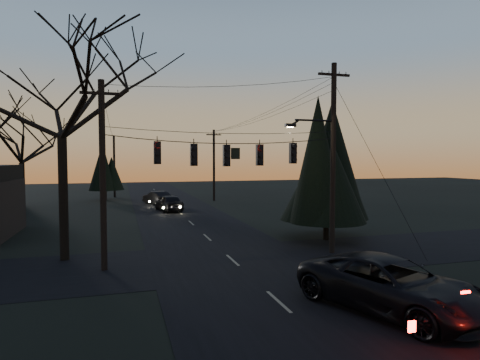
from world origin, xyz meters
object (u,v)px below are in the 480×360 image
object	(u,v)px
utility_pole_far_r	(214,201)
evergreen_right	(327,167)
utility_pole_left	(104,270)
sedan_oncoming_a	(169,203)
sedan_oncoming_b	(157,198)
utility_pole_right	(332,253)
utility_pole_far_l	(115,197)
bare_tree_left	(61,88)
suv_near	(390,285)

from	to	relation	value
utility_pole_far_r	evergreen_right	distance (m)	25.26
utility_pole_left	sedan_oncoming_a	bearing A→B (deg)	75.37
utility_pole_far_r	sedan_oncoming_b	world-z (taller)	utility_pole_far_r
utility_pole_right	utility_pole_left	size ratio (longest dim) A/B	1.18
utility_pole_far_r	sedan_oncoming_a	distance (m)	10.28
evergreen_right	sedan_oncoming_a	distance (m)	18.79
utility_pole_right	sedan_oncoming_b	xyz separation A→B (m)	(-6.90, 26.04, 0.71)
utility_pole_far_r	evergreen_right	bearing A→B (deg)	-86.79
utility_pole_far_l	utility_pole_left	bearing A→B (deg)	-90.00
utility_pole_left	evergreen_right	xyz separation A→B (m)	(12.89, 3.19, 4.55)
bare_tree_left	sedan_oncoming_b	xyz separation A→B (m)	(6.56, 23.55, -7.74)
utility_pole_right	utility_pole_far_l	world-z (taller)	utility_pole_right
utility_pole_far_r	suv_near	world-z (taller)	utility_pole_far_r
utility_pole_left	evergreen_right	world-z (taller)	evergreen_right
utility_pole_right	suv_near	world-z (taller)	utility_pole_right
utility_pole_right	bare_tree_left	world-z (taller)	bare_tree_left
evergreen_right	sedan_oncoming_a	bearing A→B (deg)	114.69
suv_near	sedan_oncoming_b	world-z (taller)	suv_near
evergreen_right	suv_near	distance (m)	12.18
utility_pole_far_r	evergreen_right	xyz separation A→B (m)	(1.39, -24.81, 4.55)
utility_pole_left	sedan_oncoming_b	size ratio (longest dim) A/B	1.97
utility_pole_left	utility_pole_far_l	size ratio (longest dim) A/B	1.06
utility_pole_far_r	utility_pole_right	bearing A→B (deg)	-90.00
utility_pole_far_r	utility_pole_left	bearing A→B (deg)	-112.33
utility_pole_right	suv_near	bearing A→B (deg)	-106.39
suv_near	sedan_oncoming_b	distance (m)	34.17
utility_pole_left	sedan_oncoming_a	size ratio (longest dim) A/B	1.83
evergreen_right	sedan_oncoming_b	bearing A→B (deg)	109.94
evergreen_right	sedan_oncoming_a	xyz separation A→B (m)	(-7.69, 16.73, -3.76)
sedan_oncoming_a	utility_pole_far_l	bearing A→B (deg)	-81.19
suv_near	sedan_oncoming_a	xyz separation A→B (m)	(-4.00, 27.74, -0.08)
utility_pole_right	suv_near	size ratio (longest dim) A/B	1.60
utility_pole_left	suv_near	size ratio (longest dim) A/B	1.36
utility_pole_right	sedan_oncoming_a	distance (m)	20.91
sedan_oncoming_a	sedan_oncoming_b	size ratio (longest dim) A/B	1.08
sedan_oncoming_b	evergreen_right	bearing A→B (deg)	86.33
suv_near	sedan_oncoming_a	size ratio (longest dim) A/B	1.35
utility_pole_far_l	sedan_oncoming_a	distance (m)	16.92
utility_pole_left	suv_near	distance (m)	12.10
utility_pole_far_r	sedan_oncoming_a	xyz separation A→B (m)	(-6.30, -8.08, 0.79)
utility_pole_left	evergreen_right	distance (m)	14.04
utility_pole_left	sedan_oncoming_a	distance (m)	20.60
suv_near	utility_pole_far_r	bearing A→B (deg)	65.35
utility_pole_far_r	bare_tree_left	bearing A→B (deg)	-117.81
sedan_oncoming_a	sedan_oncoming_b	bearing A→B (deg)	-93.52
utility_pole_far_r	bare_tree_left	world-z (taller)	bare_tree_left
utility_pole_left	suv_near	xyz separation A→B (m)	(9.20, -7.82, 0.87)
utility_pole_far_l	evergreen_right	world-z (taller)	evergreen_right
utility_pole_left	utility_pole_far_l	world-z (taller)	utility_pole_left
utility_pole_far_l	bare_tree_left	size ratio (longest dim) A/B	0.66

